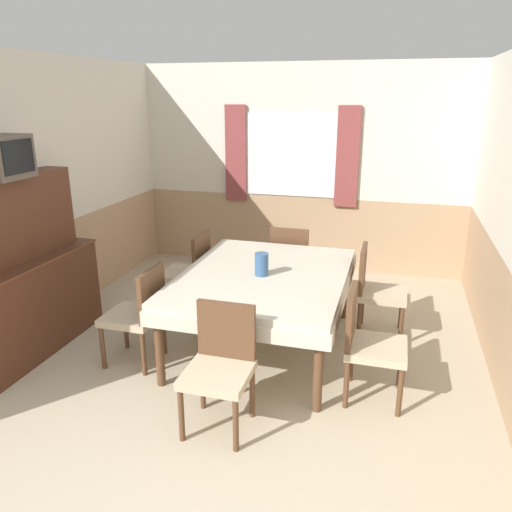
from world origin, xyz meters
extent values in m
cube|color=silver|center=(0.00, 4.61, 1.77)|extent=(4.57, 0.05, 1.65)
cube|color=tan|center=(0.00, 4.61, 0.47)|extent=(4.57, 0.05, 0.95)
cube|color=white|center=(-0.12, 4.57, 1.48)|extent=(1.28, 0.01, 1.04)
cube|color=brown|center=(-0.85, 4.55, 1.48)|extent=(0.28, 0.03, 1.23)
cube|color=brown|center=(0.60, 4.55, 1.48)|extent=(0.28, 0.03, 1.23)
cube|color=silver|center=(-2.11, 2.29, 1.77)|extent=(0.05, 4.98, 1.65)
cube|color=tan|center=(-2.11, 2.29, 0.47)|extent=(0.05, 4.98, 0.95)
cube|color=tan|center=(2.11, 2.29, 0.47)|extent=(0.05, 4.98, 0.95)
cube|color=beige|center=(0.15, 2.27, 0.69)|extent=(1.41, 1.83, 0.06)
cube|color=beige|center=(0.15, 2.27, 0.60)|extent=(1.44, 1.86, 0.12)
cylinder|color=brown|center=(-0.48, 1.44, 0.33)|extent=(0.07, 0.07, 0.66)
cylinder|color=brown|center=(0.78, 1.44, 0.33)|extent=(0.07, 0.07, 0.66)
cylinder|color=brown|center=(-0.48, 3.11, 0.33)|extent=(0.07, 0.07, 0.66)
cylinder|color=brown|center=(0.78, 3.11, 0.33)|extent=(0.07, 0.07, 0.66)
cylinder|color=brown|center=(0.34, 0.86, 0.20)|extent=(0.04, 0.04, 0.39)
cylinder|color=brown|center=(-0.04, 0.86, 0.20)|extent=(0.04, 0.04, 0.39)
cylinder|color=brown|center=(0.34, 1.24, 0.20)|extent=(0.04, 0.04, 0.39)
cylinder|color=brown|center=(-0.04, 1.24, 0.20)|extent=(0.04, 0.04, 0.39)
cube|color=tan|center=(0.15, 1.05, 0.42)|extent=(0.44, 0.44, 0.06)
cube|color=brown|center=(0.15, 1.25, 0.66)|extent=(0.42, 0.04, 0.42)
cylinder|color=brown|center=(-1.05, 1.53, 0.20)|extent=(0.04, 0.04, 0.39)
cylinder|color=brown|center=(-1.05, 1.91, 0.20)|extent=(0.04, 0.04, 0.39)
cylinder|color=brown|center=(-0.67, 1.53, 0.20)|extent=(0.04, 0.04, 0.39)
cylinder|color=brown|center=(-0.67, 1.91, 0.20)|extent=(0.04, 0.04, 0.39)
cube|color=tan|center=(-0.86, 1.72, 0.42)|extent=(0.44, 0.44, 0.06)
cube|color=brown|center=(-0.66, 1.72, 0.66)|extent=(0.04, 0.42, 0.42)
cylinder|color=brown|center=(1.36, 3.01, 0.20)|extent=(0.04, 0.04, 0.39)
cylinder|color=brown|center=(1.36, 2.63, 0.20)|extent=(0.04, 0.04, 0.39)
cylinder|color=brown|center=(0.98, 3.01, 0.20)|extent=(0.04, 0.04, 0.39)
cylinder|color=brown|center=(0.98, 2.63, 0.20)|extent=(0.04, 0.04, 0.39)
cube|color=tan|center=(1.17, 2.82, 0.42)|extent=(0.44, 0.44, 0.06)
cube|color=brown|center=(0.97, 2.82, 0.66)|extent=(0.04, 0.42, 0.42)
cylinder|color=brown|center=(-1.05, 2.63, 0.20)|extent=(0.04, 0.04, 0.39)
cylinder|color=brown|center=(-1.05, 3.01, 0.20)|extent=(0.04, 0.04, 0.39)
cylinder|color=brown|center=(-0.67, 2.63, 0.20)|extent=(0.04, 0.04, 0.39)
cylinder|color=brown|center=(-0.67, 3.01, 0.20)|extent=(0.04, 0.04, 0.39)
cube|color=tan|center=(-0.86, 2.82, 0.42)|extent=(0.44, 0.44, 0.06)
cube|color=brown|center=(-0.66, 2.82, 0.66)|extent=(0.04, 0.42, 0.42)
cylinder|color=brown|center=(1.36, 1.91, 0.20)|extent=(0.04, 0.04, 0.39)
cylinder|color=brown|center=(1.36, 1.53, 0.20)|extent=(0.04, 0.04, 0.39)
cylinder|color=brown|center=(0.98, 1.91, 0.20)|extent=(0.04, 0.04, 0.39)
cylinder|color=brown|center=(0.98, 1.53, 0.20)|extent=(0.04, 0.04, 0.39)
cube|color=tan|center=(1.17, 1.72, 0.42)|extent=(0.44, 0.44, 0.06)
cube|color=brown|center=(0.97, 1.72, 0.66)|extent=(0.04, 0.42, 0.42)
cylinder|color=brown|center=(-0.04, 3.69, 0.20)|extent=(0.04, 0.04, 0.39)
cylinder|color=brown|center=(0.34, 3.69, 0.20)|extent=(0.04, 0.04, 0.39)
cylinder|color=brown|center=(-0.04, 3.31, 0.20)|extent=(0.04, 0.04, 0.39)
cylinder|color=brown|center=(0.34, 3.31, 0.20)|extent=(0.04, 0.04, 0.39)
cube|color=tan|center=(0.15, 3.50, 0.42)|extent=(0.44, 0.44, 0.06)
cube|color=brown|center=(0.15, 3.30, 0.66)|extent=(0.42, 0.04, 0.42)
cube|color=#4C2819|center=(-1.85, 1.67, 0.43)|extent=(0.44, 1.48, 0.85)
cube|color=brown|center=(-1.85, 1.67, 0.85)|extent=(0.46, 1.50, 0.02)
cube|color=#4C2819|center=(-1.90, 1.67, 1.21)|extent=(0.24, 1.33, 0.72)
cube|color=#51473D|center=(-1.82, 1.59, 1.75)|extent=(0.28, 0.41, 0.35)
cube|color=black|center=(-1.68, 1.59, 1.75)|extent=(0.01, 0.33, 0.26)
cylinder|color=#335684|center=(0.14, 2.21, 0.82)|extent=(0.12, 0.12, 0.20)
camera|label=1|loc=(1.21, -1.71, 2.23)|focal=35.00mm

